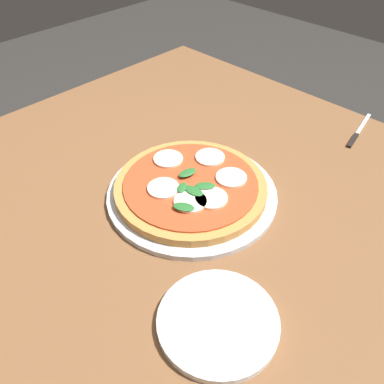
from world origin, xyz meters
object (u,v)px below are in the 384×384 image
dining_table (193,238)px  plate_white (218,322)px  pizza (191,186)px  serving_tray (192,193)px  knife (357,134)px

dining_table → plate_white: bearing=-37.0°
pizza → plate_white: bearing=-37.6°
dining_table → pizza: bearing=138.7°
serving_tray → knife: 0.47m
dining_table → serving_tray: size_ratio=3.52×
pizza → plate_white: pizza is taller
serving_tray → pizza: pizza is taller
knife → pizza: bearing=-107.0°
plate_white → pizza: bearing=142.4°
pizza → knife: pizza is taller
pizza → knife: size_ratio=1.71×
dining_table → knife: size_ratio=6.75×
dining_table → plate_white: plate_white is taller
plate_white → knife: plate_white is taller
dining_table → knife: knife is taller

